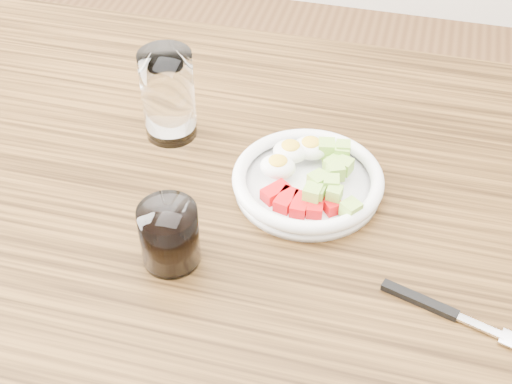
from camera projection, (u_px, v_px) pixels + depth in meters
The scene contains 5 objects.
dining_table at pixel (261, 267), 0.99m from camera, with size 1.50×0.90×0.77m.
bowl at pixel (308, 178), 0.95m from camera, with size 0.20×0.20×0.05m.
fork at pixel (441, 309), 0.81m from camera, with size 0.19×0.07×0.01m.
water_glass at pixel (168, 95), 1.00m from camera, with size 0.07×0.07×0.13m, color white.
coffee_glass at pixel (169, 236), 0.84m from camera, with size 0.07×0.07×0.08m.
Camera 1 is at (0.16, -0.63, 1.42)m, focal length 50.00 mm.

